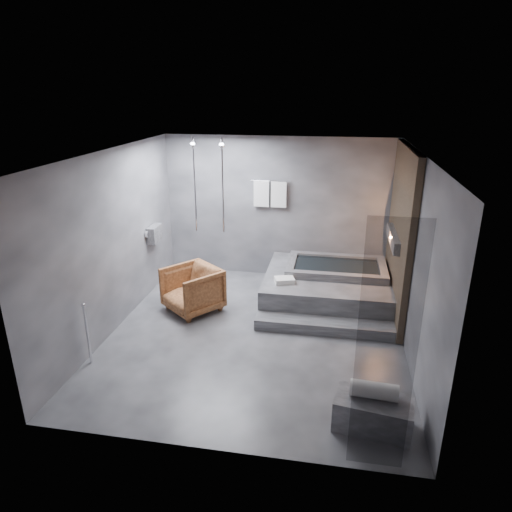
# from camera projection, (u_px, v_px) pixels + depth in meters

# --- Properties ---
(room) EXTENTS (5.00, 5.04, 2.82)m
(room) POSITION_uv_depth(u_px,v_px,m) (285.00, 225.00, 6.75)
(room) COLOR #313234
(room) RESTS_ON ground
(tub_deck) EXTENTS (2.20, 2.00, 0.50)m
(tub_deck) POSITION_uv_depth(u_px,v_px,m) (327.00, 287.00, 8.27)
(tub_deck) COLOR #37373A
(tub_deck) RESTS_ON ground
(tub_step) EXTENTS (2.20, 0.36, 0.18)m
(tub_step) POSITION_uv_depth(u_px,v_px,m) (324.00, 326.00, 7.24)
(tub_step) COLOR #37373A
(tub_step) RESTS_ON ground
(concrete_bench) EXTENTS (0.92, 0.60, 0.39)m
(concrete_bench) POSITION_uv_depth(u_px,v_px,m) (373.00, 413.00, 5.15)
(concrete_bench) COLOR #38383B
(concrete_bench) RESTS_ON ground
(driftwood_chair) EXTENTS (1.19, 1.19, 0.78)m
(driftwood_chair) POSITION_uv_depth(u_px,v_px,m) (192.00, 289.00, 7.83)
(driftwood_chair) COLOR #4D2813
(driftwood_chair) RESTS_ON ground
(rolled_towel) EXTENTS (0.54, 0.23, 0.19)m
(rolled_towel) POSITION_uv_depth(u_px,v_px,m) (374.00, 390.00, 5.08)
(rolled_towel) COLOR silver
(rolled_towel) RESTS_ON concrete_bench
(deck_towel) EXTENTS (0.38, 0.33, 0.09)m
(deck_towel) POSITION_uv_depth(u_px,v_px,m) (284.00, 280.00, 7.82)
(deck_towel) COLOR white
(deck_towel) RESTS_ON tub_deck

